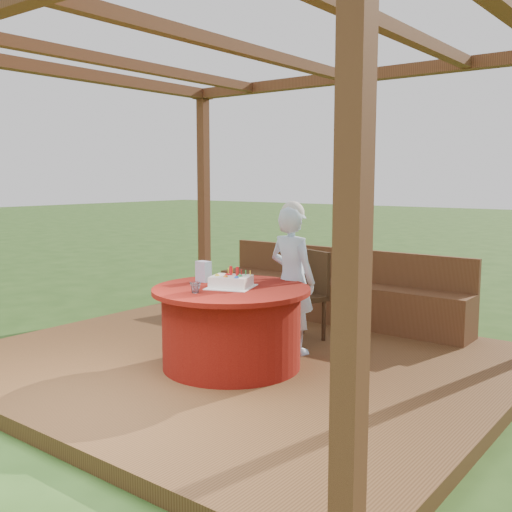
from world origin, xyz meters
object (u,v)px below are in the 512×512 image
Objects in this scene: chair at (306,291)px; elderly_woman at (292,277)px; drinking_glass at (195,288)px; table at (232,326)px; birthday_cake at (231,281)px; gift_bag at (203,271)px; bench at (337,297)px.

chair is 0.63× the size of elderly_woman.
chair is 0.54m from elderly_woman.
table is at bearing 77.70° from drinking_glass.
birthday_cake is at bearing 145.11° from table.
birthday_cake is (-0.01, 0.01, 0.38)m from table.
table is 0.96× the size of elderly_woman.
elderly_woman is 0.68m from birthday_cake.
birthday_cake reaches higher than table.
elderly_woman reaches higher than drinking_glass.
table is 1.51× the size of chair.
table is 0.76m from elderly_woman.
birthday_cake is 0.38m from gift_bag.
chair is (0.01, 1.13, 0.14)m from table.
chair is at bearing 75.06° from gift_bag.
birthday_cake is at bearing -90.74° from chair.
gift_bag is 0.52m from drinking_glass.
bench is 6.50× the size of birthday_cake.
gift_bag is (-0.26, -1.89, 0.50)m from bench.
birthday_cake is at bearing -4.97° from gift_bag.
bench is at bearing 91.09° from drinking_glass.
table is 0.52m from drinking_glass.
drinking_glass is at bearing -101.03° from birthday_cake.
birthday_cake is at bearing -104.63° from elderly_woman.
bench is 2.36m from drinking_glass.
elderly_woman is (0.16, -0.47, 0.21)m from chair.
chair is (0.13, -0.83, 0.22)m from bench.
table is 7.27× the size of gift_bag.
drinking_glass is at bearing -102.30° from table.
elderly_woman is at bearing 76.06° from table.
birthday_cake is 2.54× the size of gift_bag.
gift_bag is at bearing 170.06° from birthday_cake.
drinking_glass is at bearing -49.75° from gift_bag.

